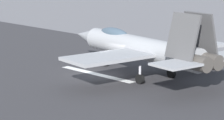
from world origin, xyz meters
name	(u,v)px	position (x,y,z in m)	size (l,w,h in m)	color
ground_plane	(103,76)	(0.00, 0.00, 0.00)	(400.00, 400.00, 0.00)	slate
runway_strip	(103,76)	(-0.02, 0.00, 0.01)	(240.00, 26.00, 0.02)	#313032
fighter_jet	(142,47)	(-2.38, -1.97, 2.37)	(17.35, 14.55, 5.56)	#96979A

